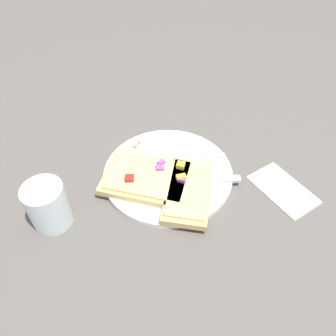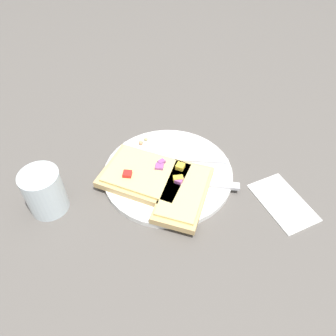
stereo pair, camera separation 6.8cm
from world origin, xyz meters
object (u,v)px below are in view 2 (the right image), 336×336
plate (168,173)px  drinking_glass (45,192)px  fork (177,158)px  napkin (283,202)px  pizza_slice_main (147,177)px  pizza_slice_corner (183,193)px  knife (198,183)px

plate → drinking_glass: bearing=-94.9°
fork → plate: bearing=66.4°
fork → napkin: (0.19, 0.14, -0.01)m
pizza_slice_main → napkin: size_ratio=1.61×
pizza_slice_corner → drinking_glass: (-0.09, -0.24, 0.02)m
fork → knife: knife is taller
knife → pizza_slice_corner: bearing=52.1°
plate → fork: bearing=127.5°
drinking_glass → pizza_slice_corner: bearing=68.8°
pizza_slice_corner → napkin: 0.20m
pizza_slice_corner → drinking_glass: drinking_glass is taller
knife → drinking_glass: (-0.08, -0.28, 0.03)m
plate → drinking_glass: 0.25m
plate → drinking_glass: drinking_glass is taller
fork → pizza_slice_corner: bearing=99.3°
plate → pizza_slice_main: size_ratio=1.27×
pizza_slice_corner → napkin: (0.09, 0.18, -0.02)m
fork → pizza_slice_main: pizza_slice_main is taller
plate → pizza_slice_main: bearing=-85.0°
pizza_slice_corner → pizza_slice_main: bearing=76.6°
pizza_slice_main → knife: bearing=16.7°
pizza_slice_main → napkin: pizza_slice_main is taller
knife → drinking_glass: size_ratio=1.96×
plate → pizza_slice_corner: (0.07, -0.00, 0.02)m
fork → pizza_slice_corner: pizza_slice_corner is taller
plate → napkin: size_ratio=2.05×
drinking_glass → napkin: 0.46m
knife → napkin: knife is taller
knife → drinking_glass: bearing=16.8°
fork → drinking_glass: (0.00, -0.28, 0.03)m
knife → pizza_slice_main: size_ratio=0.83×
knife → plate: bearing=-22.0°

